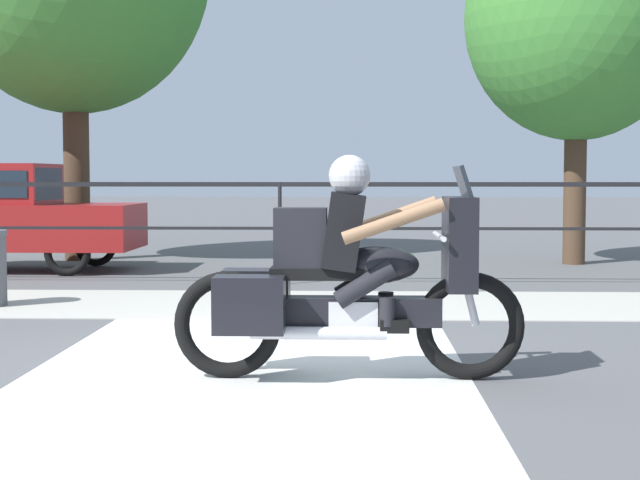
% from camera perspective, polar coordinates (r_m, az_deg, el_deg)
% --- Properties ---
extents(ground_plane, '(120.00, 120.00, 0.00)m').
position_cam_1_polar(ground_plane, '(7.59, -5.40, -7.09)').
color(ground_plane, '#565659').
extents(sidewalk_band, '(44.00, 2.40, 0.01)m').
position_cam_1_polar(sidewalk_band, '(10.93, -3.12, -3.72)').
color(sidewalk_band, '#B7B2A8').
rests_on(sidewalk_band, ground).
extents(crosswalk_band, '(3.18, 6.00, 0.01)m').
position_cam_1_polar(crosswalk_band, '(7.37, -4.04, -7.38)').
color(crosswalk_band, silver).
rests_on(crosswalk_band, ground).
extents(fence_railing, '(36.00, 0.05, 1.35)m').
position_cam_1_polar(fence_railing, '(12.83, -2.35, 2.09)').
color(fence_railing, black).
rests_on(fence_railing, ground).
extents(motorcycle, '(2.46, 0.76, 1.57)m').
position_cam_1_polar(motorcycle, '(6.84, 1.52, -2.26)').
color(motorcycle, black).
rests_on(motorcycle, ground).
extents(tree_behind_sign, '(3.60, 3.60, 5.95)m').
position_cam_1_polar(tree_behind_sign, '(16.53, 14.77, 12.42)').
color(tree_behind_sign, '#473323').
rests_on(tree_behind_sign, ground).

